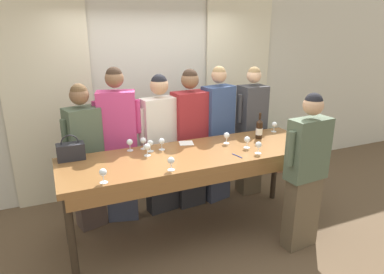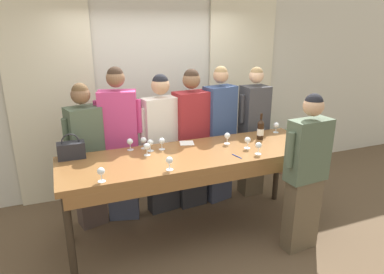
{
  "view_description": "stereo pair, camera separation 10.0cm",
  "coord_description": "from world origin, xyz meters",
  "px_view_note": "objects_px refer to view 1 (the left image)",
  "views": [
    {
      "loc": [
        -1.39,
        -3.13,
        2.29
      ],
      "look_at": [
        0.0,
        0.09,
        1.15
      ],
      "focal_mm": 32.0,
      "sensor_mm": 36.0,
      "label": 1
    },
    {
      "loc": [
        -1.3,
        -3.17,
        2.29
      ],
      "look_at": [
        0.0,
        0.09,
        1.15
      ],
      "focal_mm": 32.0,
      "sensor_mm": 36.0,
      "label": 2
    }
  ],
  "objects_px": {
    "tasting_bar": "(196,161)",
    "guest_beige_cap": "(251,131)",
    "wine_glass_front_left": "(274,125)",
    "wine_glass_back_mid": "(171,161)",
    "wine_glass_front_mid": "(150,143)",
    "wine_glass_near_host": "(130,143)",
    "guest_striped_shirt": "(190,138)",
    "potted_plant": "(279,149)",
    "guest_navy_coat": "(218,134)",
    "guest_pink_top": "(119,145)",
    "guest_olive_jacket": "(85,156)",
    "host_pouring": "(306,172)",
    "wine_bottle": "(259,129)",
    "wine_glass_back_right": "(258,145)",
    "wine_glass_center_right": "(143,141)",
    "wine_glass_center_mid": "(103,173)",
    "wine_glass_by_bottle": "(147,147)",
    "wine_glass_back_left": "(162,142)",
    "handbag": "(71,151)",
    "wine_glass_center_left": "(227,136)",
    "guest_cream_sweater": "(161,143)",
    "wine_glass_front_right": "(247,140)"
  },
  "relations": [
    {
      "from": "tasting_bar",
      "to": "wine_glass_near_host",
      "type": "relative_size",
      "value": 21.52
    },
    {
      "from": "wine_glass_center_mid",
      "to": "tasting_bar",
      "type": "bearing_deg",
      "value": 18.06
    },
    {
      "from": "wine_glass_front_left",
      "to": "wine_glass_back_mid",
      "type": "distance_m",
      "value": 1.74
    },
    {
      "from": "wine_bottle",
      "to": "potted_plant",
      "type": "xyz_separation_m",
      "value": [
        1.12,
        1.01,
        -0.75
      ]
    },
    {
      "from": "host_pouring",
      "to": "guest_pink_top",
      "type": "bearing_deg",
      "value": 141.19
    },
    {
      "from": "wine_glass_front_left",
      "to": "wine_glass_front_mid",
      "type": "bearing_deg",
      "value": -177.78
    },
    {
      "from": "handbag",
      "to": "wine_glass_center_mid",
      "type": "xyz_separation_m",
      "value": [
        0.21,
        -0.68,
        0.0
      ]
    },
    {
      "from": "potted_plant",
      "to": "guest_navy_coat",
      "type": "bearing_deg",
      "value": -161.01
    },
    {
      "from": "wine_glass_front_left",
      "to": "wine_glass_by_bottle",
      "type": "height_order",
      "value": "same"
    },
    {
      "from": "host_pouring",
      "to": "wine_glass_by_bottle",
      "type": "bearing_deg",
      "value": 152.07
    },
    {
      "from": "tasting_bar",
      "to": "guest_pink_top",
      "type": "height_order",
      "value": "guest_pink_top"
    },
    {
      "from": "tasting_bar",
      "to": "guest_beige_cap",
      "type": "xyz_separation_m",
      "value": [
        1.13,
        0.69,
        0.01
      ]
    },
    {
      "from": "wine_bottle",
      "to": "wine_glass_center_right",
      "type": "distance_m",
      "value": 1.39
    },
    {
      "from": "wine_glass_back_mid",
      "to": "guest_striped_shirt",
      "type": "height_order",
      "value": "guest_striped_shirt"
    },
    {
      "from": "tasting_bar",
      "to": "guest_cream_sweater",
      "type": "height_order",
      "value": "guest_cream_sweater"
    },
    {
      "from": "wine_glass_center_right",
      "to": "host_pouring",
      "type": "relative_size",
      "value": 0.08
    },
    {
      "from": "tasting_bar",
      "to": "wine_glass_center_right",
      "type": "bearing_deg",
      "value": 143.04
    },
    {
      "from": "wine_glass_center_mid",
      "to": "guest_striped_shirt",
      "type": "xyz_separation_m",
      "value": [
        1.25,
        1.02,
        -0.16
      ]
    },
    {
      "from": "wine_glass_by_bottle",
      "to": "guest_cream_sweater",
      "type": "distance_m",
      "value": 0.66
    },
    {
      "from": "wine_glass_front_mid",
      "to": "wine_glass_near_host",
      "type": "xyz_separation_m",
      "value": [
        -0.2,
        0.11,
        0.0
      ]
    },
    {
      "from": "guest_olive_jacket",
      "to": "guest_navy_coat",
      "type": "bearing_deg",
      "value": 0.0
    },
    {
      "from": "guest_olive_jacket",
      "to": "host_pouring",
      "type": "xyz_separation_m",
      "value": [
        2.02,
        -1.31,
        -0.01
      ]
    },
    {
      "from": "wine_glass_by_bottle",
      "to": "guest_navy_coat",
      "type": "relative_size",
      "value": 0.07
    },
    {
      "from": "guest_beige_cap",
      "to": "tasting_bar",
      "type": "bearing_deg",
      "value": -148.74
    },
    {
      "from": "wine_glass_front_mid",
      "to": "wine_glass_back_mid",
      "type": "relative_size",
      "value": 1.0
    },
    {
      "from": "host_pouring",
      "to": "wine_glass_back_left",
      "type": "bearing_deg",
      "value": 144.96
    },
    {
      "from": "wine_glass_near_host",
      "to": "potted_plant",
      "type": "relative_size",
      "value": 0.19
    },
    {
      "from": "wine_glass_front_left",
      "to": "wine_glass_front_mid",
      "type": "relative_size",
      "value": 1.0
    },
    {
      "from": "tasting_bar",
      "to": "wine_glass_center_right",
      "type": "relative_size",
      "value": 21.52
    },
    {
      "from": "wine_glass_front_right",
      "to": "wine_glass_center_left",
      "type": "xyz_separation_m",
      "value": [
        -0.14,
        0.22,
        -0.0
      ]
    },
    {
      "from": "wine_glass_back_left",
      "to": "wine_glass_back_mid",
      "type": "xyz_separation_m",
      "value": [
        -0.1,
        -0.56,
        0.0
      ]
    },
    {
      "from": "wine_glass_by_bottle",
      "to": "host_pouring",
      "type": "distance_m",
      "value": 1.65
    },
    {
      "from": "wine_glass_back_left",
      "to": "handbag",
      "type": "bearing_deg",
      "value": 174.29
    },
    {
      "from": "wine_glass_back_left",
      "to": "guest_striped_shirt",
      "type": "distance_m",
      "value": 0.7
    },
    {
      "from": "wine_glass_back_mid",
      "to": "wine_glass_near_host",
      "type": "distance_m",
      "value": 0.71
    },
    {
      "from": "potted_plant",
      "to": "wine_glass_front_right",
      "type": "bearing_deg",
      "value": -139.16
    },
    {
      "from": "handbag",
      "to": "host_pouring",
      "type": "relative_size",
      "value": 0.16
    },
    {
      "from": "wine_glass_center_mid",
      "to": "guest_striped_shirt",
      "type": "distance_m",
      "value": 1.62
    },
    {
      "from": "wine_bottle",
      "to": "wine_glass_center_mid",
      "type": "relative_size",
      "value": 2.4
    },
    {
      "from": "guest_striped_shirt",
      "to": "wine_bottle",
      "type": "bearing_deg",
      "value": -38.02
    },
    {
      "from": "wine_glass_by_bottle",
      "to": "wine_glass_front_left",
      "type": "bearing_deg",
      "value": 5.76
    },
    {
      "from": "wine_bottle",
      "to": "wine_glass_center_right",
      "type": "bearing_deg",
      "value": 171.79
    },
    {
      "from": "wine_glass_back_left",
      "to": "guest_beige_cap",
      "type": "bearing_deg",
      "value": 16.94
    },
    {
      "from": "tasting_bar",
      "to": "wine_glass_by_bottle",
      "type": "xyz_separation_m",
      "value": [
        -0.49,
        0.14,
        0.18
      ]
    },
    {
      "from": "wine_glass_near_host",
      "to": "guest_beige_cap",
      "type": "relative_size",
      "value": 0.07
    },
    {
      "from": "wine_glass_center_mid",
      "to": "wine_glass_center_right",
      "type": "bearing_deg",
      "value": 51.5
    },
    {
      "from": "wine_glass_center_left",
      "to": "guest_beige_cap",
      "type": "relative_size",
      "value": 0.07
    },
    {
      "from": "wine_glass_back_right",
      "to": "potted_plant",
      "type": "relative_size",
      "value": 0.19
    },
    {
      "from": "wine_glass_center_right",
      "to": "guest_striped_shirt",
      "type": "relative_size",
      "value": 0.07
    },
    {
      "from": "wine_glass_front_left",
      "to": "guest_striped_shirt",
      "type": "height_order",
      "value": "guest_striped_shirt"
    }
  ]
}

